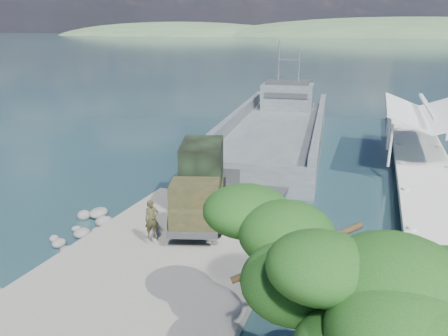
{
  "coord_description": "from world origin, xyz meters",
  "views": [
    {
      "loc": [
        8.82,
        -18.34,
        11.12
      ],
      "look_at": [
        0.52,
        6.0,
        2.8
      ],
      "focal_mm": 35.0,
      "sensor_mm": 36.0,
      "label": 1
    }
  ],
  "objects_px": {
    "landing_craft": "(276,135)",
    "soldier": "(152,226)",
    "pier": "(422,151)",
    "overhang_tree": "(330,267)",
    "military_truck": "(200,181)"
  },
  "relations": [
    {
      "from": "landing_craft",
      "to": "military_truck",
      "type": "bearing_deg",
      "value": -96.13
    },
    {
      "from": "pier",
      "to": "military_truck",
      "type": "xyz_separation_m",
      "value": [
        -13.33,
        -14.65,
        0.86
      ]
    },
    {
      "from": "military_truck",
      "to": "overhang_tree",
      "type": "distance_m",
      "value": 15.55
    },
    {
      "from": "overhang_tree",
      "to": "military_truck",
      "type": "bearing_deg",
      "value": 124.16
    },
    {
      "from": "soldier",
      "to": "overhang_tree",
      "type": "distance_m",
      "value": 12.99
    },
    {
      "from": "landing_craft",
      "to": "soldier",
      "type": "relative_size",
      "value": 17.96
    },
    {
      "from": "landing_craft",
      "to": "soldier",
      "type": "xyz_separation_m",
      "value": [
        -1.15,
        -24.02,
        0.64
      ]
    },
    {
      "from": "landing_craft",
      "to": "military_truck",
      "type": "height_order",
      "value": "landing_craft"
    },
    {
      "from": "landing_craft",
      "to": "overhang_tree",
      "type": "bearing_deg",
      "value": -80.75
    },
    {
      "from": "military_truck",
      "to": "overhang_tree",
      "type": "xyz_separation_m",
      "value": [
        8.56,
        -12.62,
        3.02
      ]
    },
    {
      "from": "pier",
      "to": "soldier",
      "type": "height_order",
      "value": "pier"
    },
    {
      "from": "landing_craft",
      "to": "pier",
      "type": "bearing_deg",
      "value": -25.42
    },
    {
      "from": "military_truck",
      "to": "pier",
      "type": "bearing_deg",
      "value": 31.12
    },
    {
      "from": "pier",
      "to": "landing_craft",
      "type": "height_order",
      "value": "landing_craft"
    },
    {
      "from": "pier",
      "to": "overhang_tree",
      "type": "xyz_separation_m",
      "value": [
        -4.76,
        -27.27,
        3.88
      ]
    }
  ]
}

